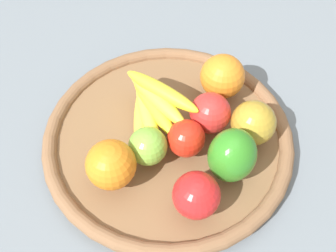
{
  "coord_description": "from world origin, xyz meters",
  "views": [
    {
      "loc": [
        -0.44,
        0.01,
        0.66
      ],
      "look_at": [
        0.0,
        0.0,
        0.06
      ],
      "focal_mm": 45.12,
      "sensor_mm": 36.0,
      "label": 1
    }
  ],
  "objects_px": {
    "apple_0": "(210,113)",
    "apple_1": "(253,123)",
    "banana_bunch": "(152,105)",
    "apple_2": "(196,195)",
    "apple_3": "(186,138)",
    "orange_0": "(222,76)",
    "bell_pepper": "(232,155)",
    "orange_1": "(111,165)",
    "apple_4": "(148,146)"
  },
  "relations": [
    {
      "from": "apple_0",
      "to": "apple_1",
      "type": "bearing_deg",
      "value": -109.25
    },
    {
      "from": "banana_bunch",
      "to": "apple_2",
      "type": "xyz_separation_m",
      "value": [
        -0.18,
        -0.07,
        -0.0
      ]
    },
    {
      "from": "banana_bunch",
      "to": "apple_3",
      "type": "xyz_separation_m",
      "value": [
        -0.07,
        -0.06,
        -0.01
      ]
    },
    {
      "from": "apple_2",
      "to": "orange_0",
      "type": "bearing_deg",
      "value": -14.66
    },
    {
      "from": "apple_3",
      "to": "bell_pepper",
      "type": "bearing_deg",
      "value": -122.65
    },
    {
      "from": "orange_1",
      "to": "apple_4",
      "type": "bearing_deg",
      "value": -55.8
    },
    {
      "from": "banana_bunch",
      "to": "bell_pepper",
      "type": "bearing_deg",
      "value": -131.68
    },
    {
      "from": "banana_bunch",
      "to": "apple_4",
      "type": "distance_m",
      "value": 0.08
    },
    {
      "from": "orange_0",
      "to": "orange_1",
      "type": "height_order",
      "value": "orange_0"
    },
    {
      "from": "apple_2",
      "to": "apple_1",
      "type": "distance_m",
      "value": 0.17
    },
    {
      "from": "apple_2",
      "to": "orange_0",
      "type": "distance_m",
      "value": 0.25
    },
    {
      "from": "orange_1",
      "to": "apple_1",
      "type": "distance_m",
      "value": 0.25
    },
    {
      "from": "orange_0",
      "to": "apple_0",
      "type": "distance_m",
      "value": 0.09
    },
    {
      "from": "banana_bunch",
      "to": "orange_0",
      "type": "xyz_separation_m",
      "value": [
        0.06,
        -0.13,
        0.0
      ]
    },
    {
      "from": "banana_bunch",
      "to": "apple_4",
      "type": "bearing_deg",
      "value": 175.03
    },
    {
      "from": "banana_bunch",
      "to": "apple_0",
      "type": "xyz_separation_m",
      "value": [
        -0.02,
        -0.1,
        -0.0
      ]
    },
    {
      "from": "bell_pepper",
      "to": "apple_2",
      "type": "bearing_deg",
      "value": 173.08
    },
    {
      "from": "apple_3",
      "to": "apple_1",
      "type": "bearing_deg",
      "value": -77.7
    },
    {
      "from": "orange_0",
      "to": "bell_pepper",
      "type": "height_order",
      "value": "bell_pepper"
    },
    {
      "from": "banana_bunch",
      "to": "orange_0",
      "type": "height_order",
      "value": "orange_0"
    },
    {
      "from": "apple_3",
      "to": "apple_2",
      "type": "bearing_deg",
      "value": -174.65
    },
    {
      "from": "orange_1",
      "to": "apple_1",
      "type": "relative_size",
      "value": 1.05
    },
    {
      "from": "apple_3",
      "to": "apple_4",
      "type": "xyz_separation_m",
      "value": [
        -0.01,
        0.06,
        0.0
      ]
    },
    {
      "from": "orange_1",
      "to": "bell_pepper",
      "type": "height_order",
      "value": "bell_pepper"
    },
    {
      "from": "banana_bunch",
      "to": "apple_0",
      "type": "bearing_deg",
      "value": -100.16
    },
    {
      "from": "banana_bunch",
      "to": "apple_0",
      "type": "distance_m",
      "value": 0.1
    },
    {
      "from": "bell_pepper",
      "to": "apple_4",
      "type": "distance_m",
      "value": 0.14
    },
    {
      "from": "apple_1",
      "to": "orange_0",
      "type": "bearing_deg",
      "value": 21.89
    },
    {
      "from": "orange_1",
      "to": "apple_3",
      "type": "bearing_deg",
      "value": -66.18
    },
    {
      "from": "apple_4",
      "to": "orange_1",
      "type": "bearing_deg",
      "value": 124.2
    },
    {
      "from": "bell_pepper",
      "to": "apple_0",
      "type": "bearing_deg",
      "value": 52.04
    },
    {
      "from": "apple_2",
      "to": "orange_1",
      "type": "height_order",
      "value": "orange_1"
    },
    {
      "from": "bell_pepper",
      "to": "apple_1",
      "type": "distance_m",
      "value": 0.08
    },
    {
      "from": "apple_4",
      "to": "apple_0",
      "type": "bearing_deg",
      "value": -59.11
    },
    {
      "from": "orange_1",
      "to": "apple_4",
      "type": "height_order",
      "value": "orange_1"
    },
    {
      "from": "orange_1",
      "to": "apple_0",
      "type": "distance_m",
      "value": 0.2
    },
    {
      "from": "bell_pepper",
      "to": "apple_0",
      "type": "relative_size",
      "value": 1.32
    },
    {
      "from": "bell_pepper",
      "to": "apple_3",
      "type": "relative_size",
      "value": 1.48
    },
    {
      "from": "banana_bunch",
      "to": "bell_pepper",
      "type": "relative_size",
      "value": 1.63
    },
    {
      "from": "orange_0",
      "to": "apple_0",
      "type": "relative_size",
      "value": 1.14
    },
    {
      "from": "apple_4",
      "to": "apple_0",
      "type": "xyz_separation_m",
      "value": [
        0.07,
        -0.11,
        0.0
      ]
    },
    {
      "from": "apple_2",
      "to": "apple_0",
      "type": "relative_size",
      "value": 1.02
    },
    {
      "from": "apple_2",
      "to": "apple_1",
      "type": "xyz_separation_m",
      "value": [
        0.13,
        -0.11,
        0.0
      ]
    },
    {
      "from": "banana_bunch",
      "to": "apple_2",
      "type": "bearing_deg",
      "value": -159.21
    },
    {
      "from": "apple_1",
      "to": "apple_4",
      "type": "bearing_deg",
      "value": 102.47
    },
    {
      "from": "apple_0",
      "to": "orange_0",
      "type": "bearing_deg",
      "value": -19.57
    },
    {
      "from": "banana_bunch",
      "to": "apple_4",
      "type": "relative_size",
      "value": 2.38
    },
    {
      "from": "orange_1",
      "to": "bell_pepper",
      "type": "relative_size",
      "value": 0.85
    },
    {
      "from": "banana_bunch",
      "to": "orange_1",
      "type": "xyz_separation_m",
      "value": [
        -0.12,
        0.07,
        0.0
      ]
    },
    {
      "from": "orange_1",
      "to": "banana_bunch",
      "type": "bearing_deg",
      "value": -28.04
    }
  ]
}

